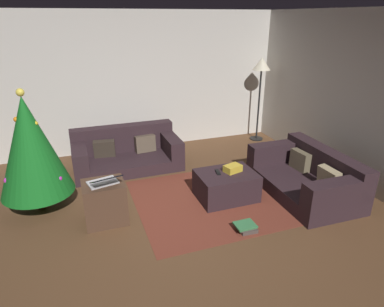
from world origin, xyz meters
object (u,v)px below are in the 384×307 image
couch_left (126,152)px  christmas_tree (31,146)px  laptop (104,181)px  tv_remote (218,172)px  side_table (105,202)px  ottoman (226,185)px  book_stack (246,227)px  corner_lamp (261,71)px  gift_box (233,168)px  couch_right (308,176)px

couch_left → christmas_tree: bearing=37.4°
christmas_tree → laptop: size_ratio=3.63×
tv_remote → couch_left: bearing=134.0°
laptop → side_table: bearing=102.9°
couch_left → ottoman: 2.02m
couch_left → tv_remote: couch_left is taller
christmas_tree → book_stack: size_ratio=6.20×
tv_remote → christmas_tree: size_ratio=0.10×
couch_left → corner_lamp: bearing=-171.5°
side_table → gift_box: bearing=1.1°
tv_remote → side_table: side_table is taller
gift_box → corner_lamp: size_ratio=0.14×
tv_remote → christmas_tree: (-2.41, 0.55, 0.51)m
couch_left → book_stack: (1.05, -2.49, -0.21)m
side_table → laptop: size_ratio=1.19×
tv_remote → side_table: 1.61m
gift_box → corner_lamp: bearing=52.1°
corner_lamp → ottoman: bearing=-129.4°
tv_remote → book_stack: tv_remote is taller
gift_box → christmas_tree: bearing=167.4°
couch_right → laptop: size_ratio=3.74×
gift_box → laptop: size_ratio=0.52×
gift_box → book_stack: size_ratio=0.89×
christmas_tree → corner_lamp: 4.53m
ottoman → corner_lamp: size_ratio=0.48×
side_table → laptop: 0.33m
couch_left → side_table: couch_left is taller
gift_box → tv_remote: gift_box is taller
ottoman → gift_box: gift_box is taller
couch_left → gift_box: 2.08m
gift_box → christmas_tree: (-2.63, 0.59, 0.47)m
couch_right → christmas_tree: bearing=78.6°
side_table → corner_lamp: size_ratio=0.32×
corner_lamp → couch_left: bearing=-171.4°
laptop → corner_lamp: 4.15m
couch_right → gift_box: 1.18m
couch_left → book_stack: size_ratio=6.68×
ottoman → corner_lamp: 2.99m
side_table → book_stack: side_table is taller
couch_right → book_stack: (-1.35, -0.58, -0.20)m
couch_left → gift_box: (1.27, -1.64, 0.19)m
laptop → book_stack: size_ratio=1.71×
gift_box → side_table: bearing=-178.9°
ottoman → tv_remote: (-0.11, 0.05, 0.21)m
couch_left → tv_remote: bearing=123.1°
corner_lamp → book_stack: bearing=-122.1°
couch_right → ottoman: 1.26m
gift_box → couch_left: bearing=127.8°
couch_left → book_stack: 2.71m
christmas_tree → book_stack: christmas_tree is taller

